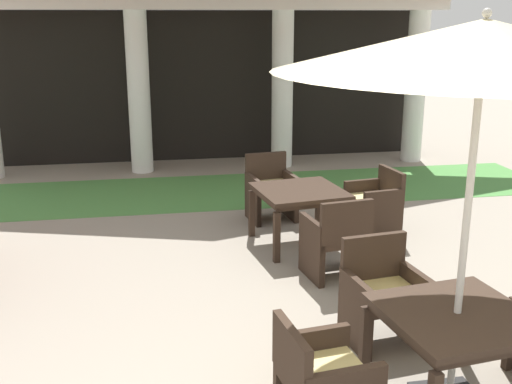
{
  "coord_description": "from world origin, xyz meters",
  "views": [
    {
      "loc": [
        -1.14,
        -2.02,
        2.73
      ],
      "look_at": [
        0.01,
        4.53,
        0.82
      ],
      "focal_mm": 43.49,
      "sensor_mm": 36.0,
      "label": 1
    }
  ],
  "objects_px": {
    "patio_chair_mid_right_north": "(383,296)",
    "patio_chair_mid_right_west": "(322,382)",
    "patio_chair_mid_left_south": "(336,240)",
    "patio_table_mid_right": "(456,325)",
    "patio_umbrella_mid_right": "(483,49)",
    "patio_chair_mid_left_east": "(375,204)",
    "patio_table_mid_left": "(300,196)",
    "patio_chair_mid_left_north": "(271,190)"
  },
  "relations": [
    {
      "from": "patio_chair_mid_left_east",
      "to": "patio_table_mid_right",
      "type": "xyz_separation_m",
      "value": [
        -0.74,
        -3.56,
        0.24
      ]
    },
    {
      "from": "patio_table_mid_right",
      "to": "patio_chair_mid_right_west",
      "type": "xyz_separation_m",
      "value": [
        -1.0,
        -0.14,
        -0.26
      ]
    },
    {
      "from": "patio_chair_mid_left_south",
      "to": "patio_table_mid_right",
      "type": "relative_size",
      "value": 0.83
    },
    {
      "from": "patio_chair_mid_left_south",
      "to": "patio_chair_mid_left_east",
      "type": "relative_size",
      "value": 1.06
    },
    {
      "from": "patio_table_mid_left",
      "to": "patio_chair_mid_left_north",
      "type": "bearing_deg",
      "value": 98.37
    },
    {
      "from": "patio_chair_mid_left_east",
      "to": "patio_table_mid_right",
      "type": "height_order",
      "value": "patio_chair_mid_left_east"
    },
    {
      "from": "patio_table_mid_left",
      "to": "patio_chair_mid_left_north",
      "type": "relative_size",
      "value": 1.26
    },
    {
      "from": "patio_chair_mid_left_north",
      "to": "patio_table_mid_right",
      "type": "bearing_deg",
      "value": 87.24
    },
    {
      "from": "patio_chair_mid_left_south",
      "to": "patio_chair_mid_left_north",
      "type": "height_order",
      "value": "patio_chair_mid_left_south"
    },
    {
      "from": "patio_table_mid_left",
      "to": "patio_table_mid_right",
      "type": "xyz_separation_m",
      "value": [
        0.28,
        -3.41,
        0.04
      ]
    },
    {
      "from": "patio_table_mid_right",
      "to": "patio_chair_mid_right_north",
      "type": "relative_size",
      "value": 1.23
    },
    {
      "from": "patio_table_mid_left",
      "to": "patio_chair_mid_left_south",
      "type": "relative_size",
      "value": 1.24
    },
    {
      "from": "patio_table_mid_right",
      "to": "patio_chair_mid_right_north",
      "type": "height_order",
      "value": "patio_chair_mid_right_north"
    },
    {
      "from": "patio_chair_mid_right_west",
      "to": "patio_table_mid_right",
      "type": "bearing_deg",
      "value": 90.0
    },
    {
      "from": "patio_table_mid_right",
      "to": "patio_chair_mid_left_east",
      "type": "bearing_deg",
      "value": 78.21
    },
    {
      "from": "patio_umbrella_mid_right",
      "to": "patio_chair_mid_right_north",
      "type": "xyz_separation_m",
      "value": [
        -0.14,
        1.0,
        -2.11
      ]
    },
    {
      "from": "patio_chair_mid_right_north",
      "to": "patio_umbrella_mid_right",
      "type": "bearing_deg",
      "value": 90.0
    },
    {
      "from": "patio_chair_mid_left_south",
      "to": "patio_umbrella_mid_right",
      "type": "height_order",
      "value": "patio_umbrella_mid_right"
    },
    {
      "from": "patio_chair_mid_left_north",
      "to": "patio_table_mid_right",
      "type": "xyz_separation_m",
      "value": [
        0.44,
        -4.44,
        0.24
      ]
    },
    {
      "from": "patio_chair_mid_left_south",
      "to": "patio_table_mid_right",
      "type": "height_order",
      "value": "patio_chair_mid_left_south"
    },
    {
      "from": "patio_table_mid_left",
      "to": "patio_chair_mid_right_north",
      "type": "bearing_deg",
      "value": -86.49
    },
    {
      "from": "patio_chair_mid_left_north",
      "to": "patio_chair_mid_left_east",
      "type": "height_order",
      "value": "patio_chair_mid_left_north"
    },
    {
      "from": "patio_table_mid_left",
      "to": "patio_umbrella_mid_right",
      "type": "relative_size",
      "value": 0.41
    },
    {
      "from": "patio_chair_mid_left_north",
      "to": "patio_chair_mid_right_north",
      "type": "height_order",
      "value": "patio_chair_mid_right_north"
    },
    {
      "from": "patio_chair_mid_right_west",
      "to": "patio_table_mid_left",
      "type": "bearing_deg",
      "value": 160.89
    },
    {
      "from": "patio_chair_mid_left_south",
      "to": "patio_chair_mid_right_west",
      "type": "xyz_separation_m",
      "value": [
        -0.86,
        -2.51,
        -0.03
      ]
    },
    {
      "from": "patio_table_mid_right",
      "to": "patio_umbrella_mid_right",
      "type": "xyz_separation_m",
      "value": [
        -0.0,
        -0.0,
        1.87
      ]
    },
    {
      "from": "patio_chair_mid_right_north",
      "to": "patio_chair_mid_right_west",
      "type": "bearing_deg",
      "value": 45.17
    },
    {
      "from": "patio_chair_mid_left_north",
      "to": "patio_chair_mid_right_west",
      "type": "relative_size",
      "value": 1.09
    },
    {
      "from": "patio_table_mid_left",
      "to": "patio_table_mid_right",
      "type": "relative_size",
      "value": 1.02
    },
    {
      "from": "patio_table_mid_right",
      "to": "patio_chair_mid_right_west",
      "type": "height_order",
      "value": "patio_chair_mid_right_west"
    },
    {
      "from": "patio_chair_mid_left_east",
      "to": "patio_chair_mid_right_west",
      "type": "relative_size",
      "value": 1.05
    },
    {
      "from": "patio_chair_mid_left_south",
      "to": "patio_chair_mid_right_north",
      "type": "height_order",
      "value": "patio_chair_mid_left_south"
    },
    {
      "from": "patio_table_mid_left",
      "to": "patio_chair_mid_right_north",
      "type": "distance_m",
      "value": 2.42
    },
    {
      "from": "patio_chair_mid_left_east",
      "to": "patio_chair_mid_right_west",
      "type": "xyz_separation_m",
      "value": [
        -1.74,
        -3.69,
        -0.02
      ]
    },
    {
      "from": "patio_chair_mid_right_west",
      "to": "patio_chair_mid_left_north",
      "type": "bearing_deg",
      "value": 165.27
    },
    {
      "from": "patio_chair_mid_left_south",
      "to": "patio_chair_mid_left_east",
      "type": "bearing_deg",
      "value": 45.13
    },
    {
      "from": "patio_chair_mid_left_north",
      "to": "patio_chair_mid_left_east",
      "type": "relative_size",
      "value": 1.04
    },
    {
      "from": "patio_table_mid_left",
      "to": "patio_chair_mid_right_west",
      "type": "height_order",
      "value": "patio_chair_mid_right_west"
    },
    {
      "from": "patio_chair_mid_left_east",
      "to": "patio_table_mid_right",
      "type": "bearing_deg",
      "value": 159.84
    },
    {
      "from": "patio_chair_mid_left_north",
      "to": "patio_umbrella_mid_right",
      "type": "height_order",
      "value": "patio_umbrella_mid_right"
    },
    {
      "from": "patio_table_mid_left",
      "to": "patio_chair_mid_right_west",
      "type": "relative_size",
      "value": 1.38
    }
  ]
}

